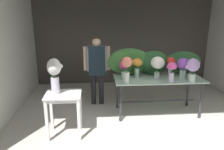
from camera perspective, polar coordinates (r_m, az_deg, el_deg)
name	(u,v)px	position (r m, az deg, el deg)	size (l,w,h in m)	color
ground_plane	(134,106)	(5.33, 5.56, -8.05)	(8.74, 8.74, 0.00)	beige
wall_back	(123,40)	(6.89, 2.97, 9.10)	(5.42, 0.12, 2.70)	#4C4742
wall_left	(8,52)	(5.19, -25.09, 5.44)	(0.12, 4.09, 2.70)	silver
display_table_glass	(158,84)	(4.85, 11.68, -2.17)	(1.87, 0.85, 0.81)	#B0D3BC
side_table_white	(64,101)	(4.00, -12.36, -6.49)	(0.62, 0.50, 0.79)	white
florist	(97,64)	(5.17, -3.92, 2.83)	(0.62, 0.24, 1.60)	#232328
foliage_backdrop	(151,62)	(5.00, 9.99, 3.27)	(2.11, 0.31, 0.59)	#387033
vase_magenta_snapdragons	(124,68)	(4.54, 3.10, 1.94)	(0.19, 0.19, 0.43)	silver
vase_fuchsia_anemones	(172,70)	(4.50, 15.18, 1.36)	(0.21, 0.19, 0.41)	silver
vase_sunset_dahlias	(137,66)	(4.68, 6.49, 2.43)	(0.23, 0.21, 0.42)	silver
vase_scarlet_freesia	(171,64)	(4.92, 14.87, 2.64)	(0.19, 0.18, 0.42)	silver
vase_violet_carnations	(183,66)	(4.85, 17.86, 2.24)	(0.27, 0.27, 0.43)	silver
vase_ivory_peonies	(157,65)	(4.62, 11.61, 2.64)	(0.29, 0.28, 0.48)	silver
vase_coral_roses	(127,67)	(4.27, 3.76, 1.99)	(0.21, 0.21, 0.53)	silver
vase_lilac_ranunculus	(193,68)	(4.64, 20.05, 1.72)	(0.29, 0.25, 0.48)	silver
vase_white_roses_tall	(54,73)	(3.86, -14.60, 0.41)	(0.26, 0.24, 0.63)	silver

